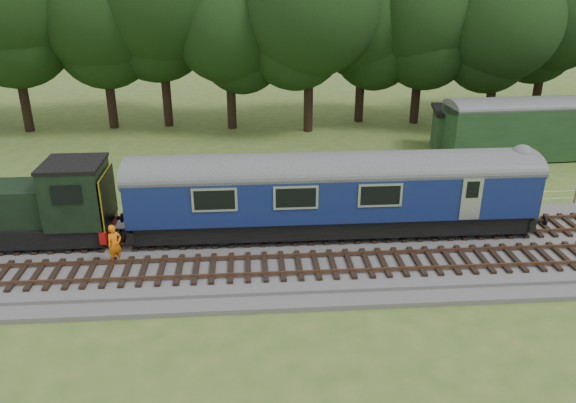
{
  "coord_description": "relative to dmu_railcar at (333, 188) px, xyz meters",
  "views": [
    {
      "loc": [
        0.87,
        -21.71,
        11.69
      ],
      "look_at": [
        2.56,
        1.4,
        2.0
      ],
      "focal_mm": 35.0,
      "sensor_mm": 36.0,
      "label": 1
    }
  ],
  "objects": [
    {
      "name": "shed",
      "position": [
        10.55,
        12.88,
        -1.11
      ],
      "size": [
        4.27,
        4.27,
        2.95
      ],
      "rotation": [
        0.0,
        0.0,
        -0.2
      ],
      "color": "#18351A",
      "rests_on": "ground"
    },
    {
      "name": "dmu_railcar",
      "position": [
        0.0,
        0.0,
        0.0
      ],
      "size": [
        18.05,
        2.86,
        3.88
      ],
      "color": "black",
      "rests_on": "ground"
    },
    {
      "name": "ballast",
      "position": [
        -4.59,
        -1.4,
        -2.43
      ],
      "size": [
        70.0,
        7.0,
        0.35
      ],
      "primitive_type": "cube",
      "color": "#4C4C4F",
      "rests_on": "ground"
    },
    {
      "name": "tree_line",
      "position": [
        -4.59,
        20.6,
        -2.61
      ],
      "size": [
        70.0,
        8.0,
        18.0
      ],
      "primitive_type": null,
      "color": "black",
      "rests_on": "ground"
    },
    {
      "name": "track_south",
      "position": [
        -4.59,
        -3.0,
        -2.19
      ],
      "size": [
        67.2,
        2.4,
        0.21
      ],
      "color": "black",
      "rests_on": "ballast"
    },
    {
      "name": "track_north",
      "position": [
        -4.59,
        -0.0,
        -2.19
      ],
      "size": [
        67.2,
        2.4,
        0.21
      ],
      "color": "black",
      "rests_on": "ballast"
    },
    {
      "name": "parked_coach",
      "position": [
        16.72,
        11.17,
        -0.38
      ],
      "size": [
        15.63,
        3.53,
        3.97
      ],
      "rotation": [
        0.0,
        0.0,
        0.05
      ],
      "color": "#18351A",
      "rests_on": "ground"
    },
    {
      "name": "fence",
      "position": [
        -4.59,
        3.1,
        -2.61
      ],
      "size": [
        64.0,
        0.12,
        1.0
      ],
      "primitive_type": null,
      "color": "#6B6054",
      "rests_on": "ground"
    },
    {
      "name": "shunter_loco",
      "position": [
        -13.93,
        0.0,
        -0.63
      ],
      "size": [
        8.91,
        2.6,
        3.38
      ],
      "color": "black",
      "rests_on": "ground"
    },
    {
      "name": "worker",
      "position": [
        -9.3,
        -2.19,
        -1.39
      ],
      "size": [
        0.75,
        0.73,
        1.74
      ],
      "primitive_type": "imported",
      "rotation": [
        0.0,
        0.0,
        0.74
      ],
      "color": "orange",
      "rests_on": "ballast"
    },
    {
      "name": "ground",
      "position": [
        -4.59,
        -1.4,
        -2.61
      ],
      "size": [
        120.0,
        120.0,
        0.0
      ],
      "primitive_type": "plane",
      "color": "#446625",
      "rests_on": "ground"
    }
  ]
}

